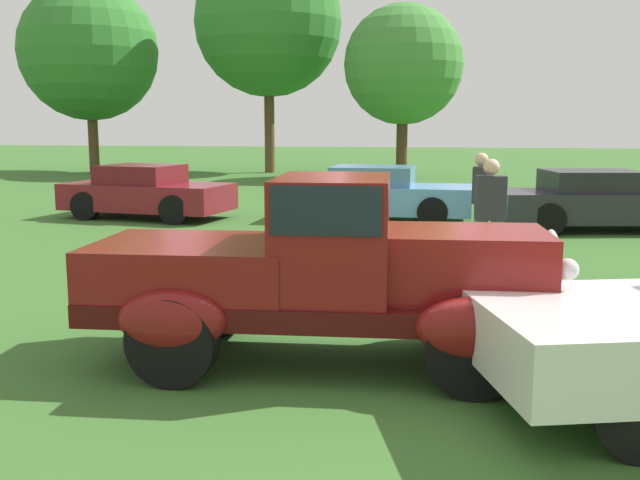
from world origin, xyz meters
The scene contains 10 objects.
ground_plane centered at (0.00, 0.00, 0.00)m, with size 120.00×120.00×0.00m, color #386628.
feature_pickup_truck centered at (-0.65, -0.11, 0.86)m, with size 4.25×2.00×1.70m.
show_car_burgundy centered at (-6.32, 9.19, 0.60)m, with size 4.03×2.28×1.22m.
show_car_skyblue centered at (-0.98, 9.57, 0.60)m, with size 4.10×1.86×1.22m.
show_car_charcoal centered at (3.55, 8.91, 0.60)m, with size 4.39×2.36×1.22m.
spectator_near_truck centered at (1.02, 5.69, 0.91)m, with size 0.29×0.43×1.69m.
spectator_between_cars centered at (1.04, 3.60, 0.91)m, with size 0.42×0.28×1.69m.
treeline_far_left centered at (-14.90, 23.67, 5.26)m, with size 6.00×6.00×8.27m.
treeline_mid_left centered at (-7.10, 24.80, 6.47)m, with size 6.38×6.38×9.68m.
treeline_center centered at (-1.15, 22.65, 4.44)m, with size 4.71×4.71×6.81m.
Camera 1 is at (0.34, -6.30, 2.16)m, focal length 40.05 mm.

